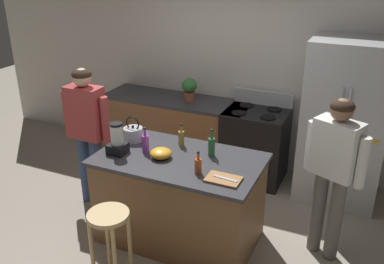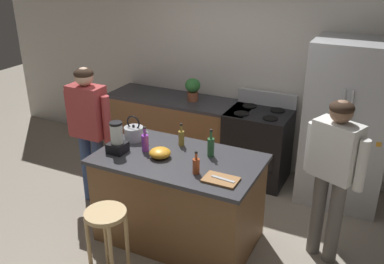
{
  "view_description": "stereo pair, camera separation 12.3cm",
  "coord_description": "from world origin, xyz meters",
  "px_view_note": "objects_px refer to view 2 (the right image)",
  "views": [
    {
      "loc": [
        1.61,
        -3.26,
        2.75
      ],
      "look_at": [
        0.0,
        0.3,
        1.07
      ],
      "focal_mm": 39.85,
      "sensor_mm": 36.0,
      "label": 1
    },
    {
      "loc": [
        1.72,
        -3.21,
        2.75
      ],
      "look_at": [
        0.0,
        0.3,
        1.07
      ],
      "focal_mm": 39.85,
      "sensor_mm": 36.0,
      "label": 2
    }
  ],
  "objects_px": {
    "refrigerator": "(347,125)",
    "bottle_vinegar": "(181,138)",
    "person_by_island_left": "(89,124)",
    "bar_stool": "(107,228)",
    "mixing_bowl": "(160,153)",
    "stove_range": "(258,145)",
    "blender_appliance": "(117,140)",
    "bottle_cooking_sauce": "(196,165)",
    "chef_knife": "(223,179)",
    "person_by_sink_right": "(333,167)",
    "kitchen_island": "(179,198)",
    "bottle_olive_oil": "(211,146)",
    "potted_plant": "(193,88)",
    "cutting_board": "(221,180)",
    "tea_kettle": "(134,133)",
    "bottle_soda": "(145,142)"
  },
  "relations": [
    {
      "from": "refrigerator",
      "to": "bottle_vinegar",
      "type": "bearing_deg",
      "value": -139.34
    },
    {
      "from": "person_by_island_left",
      "to": "bar_stool",
      "type": "relative_size",
      "value": 2.27
    },
    {
      "from": "bottle_vinegar",
      "to": "mixing_bowl",
      "type": "bearing_deg",
      "value": -99.98
    },
    {
      "from": "mixing_bowl",
      "to": "refrigerator",
      "type": "bearing_deg",
      "value": 46.27
    },
    {
      "from": "stove_range",
      "to": "blender_appliance",
      "type": "relative_size",
      "value": 3.46
    },
    {
      "from": "bottle_cooking_sauce",
      "to": "refrigerator",
      "type": "bearing_deg",
      "value": 58.14
    },
    {
      "from": "bar_stool",
      "to": "chef_knife",
      "type": "bearing_deg",
      "value": 34.8
    },
    {
      "from": "bottle_vinegar",
      "to": "bottle_cooking_sauce",
      "type": "xyz_separation_m",
      "value": [
        0.39,
        -0.46,
        -0.01
      ]
    },
    {
      "from": "person_by_sink_right",
      "to": "kitchen_island",
      "type": "bearing_deg",
      "value": -165.69
    },
    {
      "from": "bar_stool",
      "to": "bottle_olive_oil",
      "type": "height_order",
      "value": "bottle_olive_oil"
    },
    {
      "from": "person_by_island_left",
      "to": "bottle_olive_oil",
      "type": "distance_m",
      "value": 1.49
    },
    {
      "from": "bottle_cooking_sauce",
      "to": "person_by_island_left",
      "type": "bearing_deg",
      "value": 165.1
    },
    {
      "from": "refrigerator",
      "to": "bar_stool",
      "type": "bearing_deg",
      "value": -125.07
    },
    {
      "from": "refrigerator",
      "to": "potted_plant",
      "type": "bearing_deg",
      "value": 178.52
    },
    {
      "from": "person_by_island_left",
      "to": "cutting_board",
      "type": "bearing_deg",
      "value": -13.71
    },
    {
      "from": "bottle_cooking_sauce",
      "to": "mixing_bowl",
      "type": "bearing_deg",
      "value": 163.48
    },
    {
      "from": "potted_plant",
      "to": "cutting_board",
      "type": "distance_m",
      "value": 2.12
    },
    {
      "from": "bottle_vinegar",
      "to": "cutting_board",
      "type": "height_order",
      "value": "bottle_vinegar"
    },
    {
      "from": "blender_appliance",
      "to": "stove_range",
      "type": "bearing_deg",
      "value": 61.62
    },
    {
      "from": "stove_range",
      "to": "bottle_olive_oil",
      "type": "distance_m",
      "value": 1.46
    },
    {
      "from": "stove_range",
      "to": "mixing_bowl",
      "type": "xyz_separation_m",
      "value": [
        -0.48,
        -1.6,
        0.49
      ]
    },
    {
      "from": "kitchen_island",
      "to": "person_by_island_left",
      "type": "relative_size",
      "value": 0.98
    },
    {
      "from": "bottle_olive_oil",
      "to": "cutting_board",
      "type": "relative_size",
      "value": 0.92
    },
    {
      "from": "bottle_vinegar",
      "to": "cutting_board",
      "type": "relative_size",
      "value": 0.79
    },
    {
      "from": "mixing_bowl",
      "to": "tea_kettle",
      "type": "relative_size",
      "value": 0.76
    },
    {
      "from": "potted_plant",
      "to": "cutting_board",
      "type": "xyz_separation_m",
      "value": [
        1.14,
        -1.78,
        -0.16
      ]
    },
    {
      "from": "chef_knife",
      "to": "blender_appliance",
      "type": "bearing_deg",
      "value": -178.03
    },
    {
      "from": "bottle_olive_oil",
      "to": "chef_knife",
      "type": "bearing_deg",
      "value": -53.83
    },
    {
      "from": "tea_kettle",
      "to": "chef_knife",
      "type": "relative_size",
      "value": 1.25
    },
    {
      "from": "potted_plant",
      "to": "bottle_soda",
      "type": "xyz_separation_m",
      "value": [
        0.24,
        -1.56,
        -0.08
      ]
    },
    {
      "from": "refrigerator",
      "to": "mixing_bowl",
      "type": "relative_size",
      "value": 9.06
    },
    {
      "from": "bar_stool",
      "to": "tea_kettle",
      "type": "xyz_separation_m",
      "value": [
        -0.33,
        0.97,
        0.45
      ]
    },
    {
      "from": "person_by_island_left",
      "to": "mixing_bowl",
      "type": "distance_m",
      "value": 1.1
    },
    {
      "from": "bottle_soda",
      "to": "tea_kettle",
      "type": "height_order",
      "value": "tea_kettle"
    },
    {
      "from": "bottle_vinegar",
      "to": "bottle_soda",
      "type": "xyz_separation_m",
      "value": [
        -0.26,
        -0.27,
        0.01
      ]
    },
    {
      "from": "person_by_sink_right",
      "to": "cutting_board",
      "type": "height_order",
      "value": "person_by_sink_right"
    },
    {
      "from": "stove_range",
      "to": "person_by_sink_right",
      "type": "relative_size",
      "value": 0.69
    },
    {
      "from": "person_by_sink_right",
      "to": "bottle_soda",
      "type": "relative_size",
      "value": 6.23
    },
    {
      "from": "bar_stool",
      "to": "blender_appliance",
      "type": "xyz_separation_m",
      "value": [
        -0.31,
        0.65,
        0.5
      ]
    },
    {
      "from": "bottle_soda",
      "to": "chef_knife",
      "type": "xyz_separation_m",
      "value": [
        0.92,
        -0.22,
        -0.07
      ]
    },
    {
      "from": "potted_plant",
      "to": "bottle_olive_oil",
      "type": "xyz_separation_m",
      "value": [
        0.87,
        -1.38,
        -0.07
      ]
    },
    {
      "from": "person_by_island_left",
      "to": "tea_kettle",
      "type": "height_order",
      "value": "person_by_island_left"
    },
    {
      "from": "bottle_cooking_sauce",
      "to": "bottle_olive_oil",
      "type": "xyz_separation_m",
      "value": [
        -0.02,
        0.37,
        0.02
      ]
    },
    {
      "from": "person_by_sink_right",
      "to": "bottle_vinegar",
      "type": "bearing_deg",
      "value": -176.44
    },
    {
      "from": "cutting_board",
      "to": "stove_range",
      "type": "bearing_deg",
      "value": 96.99
    },
    {
      "from": "stove_range",
      "to": "bottle_soda",
      "type": "height_order",
      "value": "bottle_soda"
    },
    {
      "from": "potted_plant",
      "to": "tea_kettle",
      "type": "height_order",
      "value": "potted_plant"
    },
    {
      "from": "potted_plant",
      "to": "chef_knife",
      "type": "distance_m",
      "value": 2.13
    },
    {
      "from": "kitchen_island",
      "to": "bottle_cooking_sauce",
      "type": "relative_size",
      "value": 7.34
    },
    {
      "from": "blender_appliance",
      "to": "bottle_cooking_sauce",
      "type": "distance_m",
      "value": 0.88
    }
  ]
}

